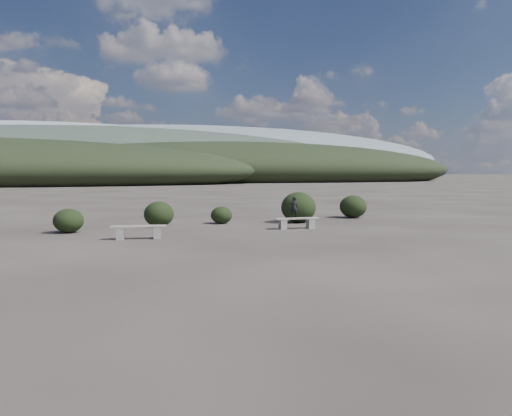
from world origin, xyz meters
name	(u,v)px	position (x,y,z in m)	size (l,w,h in m)	color
ground	(276,258)	(0.00, 0.00, 0.00)	(1200.00, 1200.00, 0.00)	#2D2723
bench_left	(139,231)	(-3.09, 5.10, 0.29)	(1.92, 0.67, 0.47)	slate
bench_right	(297,222)	(3.34, 6.25, 0.28)	(1.83, 0.47, 0.45)	slate
seated_person	(294,207)	(3.21, 6.26, 0.89)	(0.32, 0.21, 0.87)	black
shrub_a	(68,221)	(-5.45, 7.85, 0.46)	(1.13, 1.13, 0.92)	black
shrub_b	(159,214)	(-1.89, 8.84, 0.54)	(1.26, 1.26, 1.08)	black
shrub_c	(221,215)	(0.96, 9.28, 0.39)	(0.97, 0.97, 0.77)	black
shrub_d	(298,207)	(4.46, 8.65, 0.70)	(1.61, 1.61, 1.40)	black
shrub_e	(353,207)	(8.07, 9.95, 0.57)	(1.37, 1.37, 1.14)	black
mountain_ridges	(81,160)	(-7.48, 339.06, 10.84)	(500.00, 400.00, 56.00)	black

